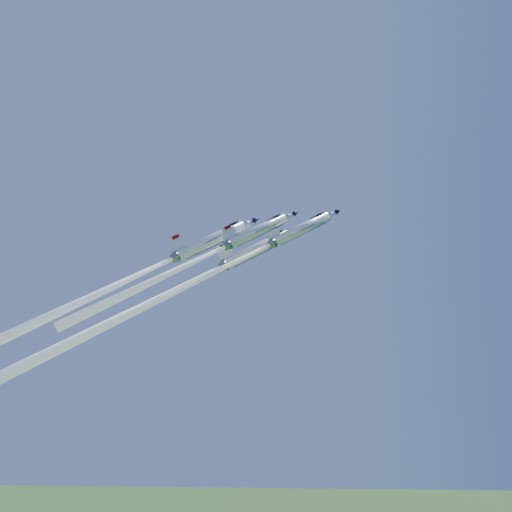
# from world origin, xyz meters

# --- Properties ---
(jet_lead) EXTENTS (45.44, 22.78, 45.85)m
(jet_lead) POSITION_xyz_m (-10.96, -4.10, 72.17)
(jet_lead) COLOR white
(jet_left) EXTENTS (51.01, 25.61, 50.98)m
(jet_left) POSITION_xyz_m (-20.80, -1.75, 68.36)
(jet_left) COLOR white
(jet_right) EXTENTS (29.19, 14.96, 26.81)m
(jet_right) POSITION_xyz_m (-8.56, -8.87, 75.14)
(jet_right) COLOR white
(jet_slot) EXTENTS (36.52, 18.65, 33.89)m
(jet_slot) POSITION_xyz_m (-19.35, -6.52, 72.96)
(jet_slot) COLOR white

